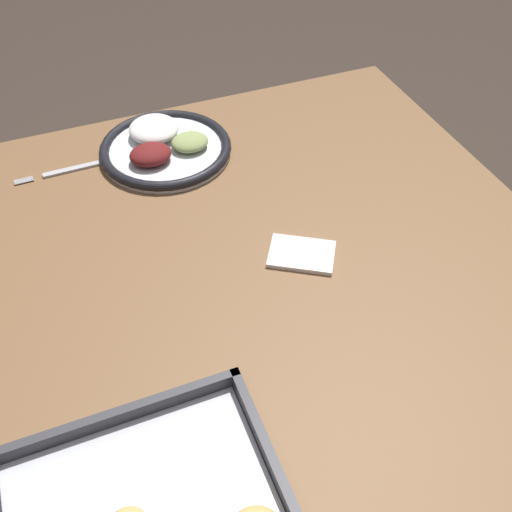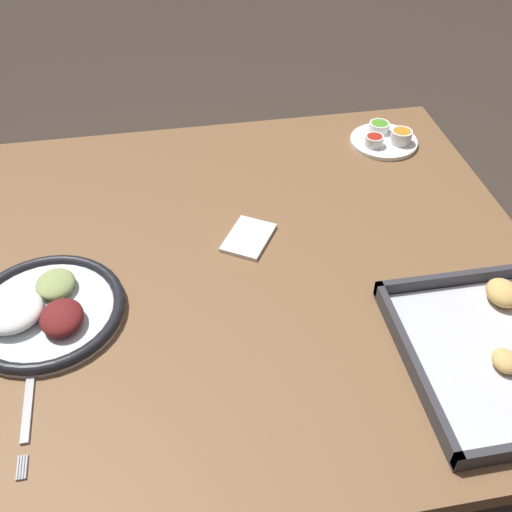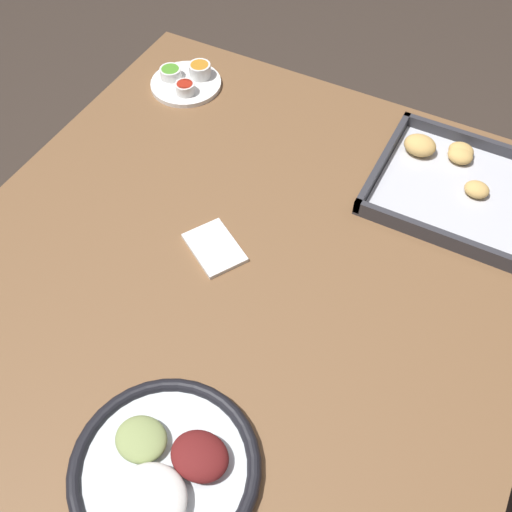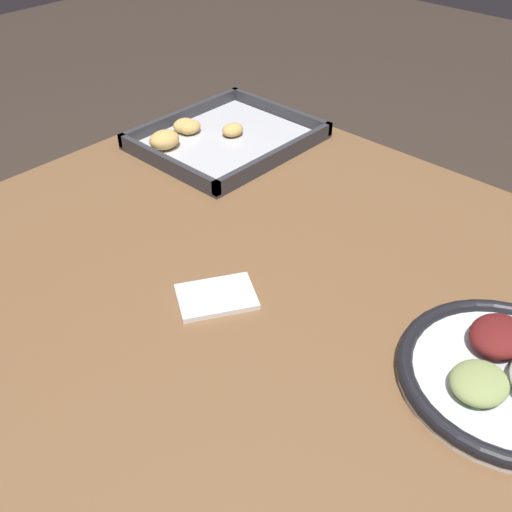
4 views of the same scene
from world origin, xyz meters
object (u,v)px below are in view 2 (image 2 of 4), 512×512
Objects in this scene: baking_tray at (499,348)px; napkin at (247,238)px; dinner_plate at (43,310)px; saucer_plate at (385,138)px; fork at (28,401)px.

napkin is at bearing -134.56° from baking_tray.
dinner_plate reaches higher than saucer_plate.
napkin is at bearing 110.16° from dinner_plate.
baking_tray is at bearing 86.12° from fork.
saucer_plate is at bearing 127.07° from fork.
fork is 0.67× the size of baking_tray.
napkin is at bearing -52.70° from saucer_plate.
saucer_plate is 0.46m from napkin.
dinner_plate is at bearing -106.08° from baking_tray.
saucer_plate is at bearing 177.29° from baking_tray.
baking_tray reaches higher than saucer_plate.
saucer_plate is 0.47× the size of baking_tray.
dinner_plate is at bearing 175.66° from fork.
fork is at bearing -92.80° from baking_tray.
fork is at bearing -3.25° from dinner_plate.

